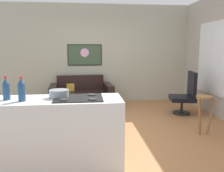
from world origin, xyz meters
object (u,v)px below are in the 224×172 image
at_px(armchair, 186,94).
at_px(soda_bottle, 6,89).
at_px(couch, 81,96).
at_px(mixing_bowl, 59,94).
at_px(coffee_table, 76,101).
at_px(soda_bottle_2, 22,90).
at_px(bar_stool, 204,106).
at_px(wall_painting, 85,55).

height_order(armchair, soda_bottle, soda_bottle).
height_order(couch, mixing_bowl, mixing_bowl).
xyz_separation_m(coffee_table, soda_bottle_2, (-0.52, -2.30, 0.67)).
relative_size(soda_bottle_2, mixing_bowl, 1.19).
distance_m(armchair, bar_stool, 1.32).
bearing_deg(couch, armchair, -23.04).
height_order(bar_stool, soda_bottle_2, soda_bottle_2).
distance_m(soda_bottle, soda_bottle_2, 0.23).
xyz_separation_m(coffee_table, armchair, (2.60, 0.07, 0.08)).
xyz_separation_m(coffee_table, soda_bottle, (-0.72, -2.21, 0.67)).
bearing_deg(wall_painting, armchair, -33.03).
bearing_deg(couch, soda_bottle_2, -100.25).
relative_size(coffee_table, bar_stool, 1.38).
height_order(coffee_table, wall_painting, wall_painting).
bearing_deg(bar_stool, wall_painting, 127.02).
distance_m(bar_stool, soda_bottle, 3.28).
xyz_separation_m(coffee_table, mixing_bowl, (-0.10, -2.14, 0.58)).
height_order(bar_stool, soda_bottle, soda_bottle).
height_order(coffee_table, soda_bottle_2, soda_bottle_2).
relative_size(couch, armchair, 1.70).
relative_size(bar_stool, soda_bottle, 2.44).
bearing_deg(mixing_bowl, bar_stool, 20.33).
relative_size(coffee_table, soda_bottle_2, 3.29).
bearing_deg(soda_bottle_2, armchair, 37.30).
height_order(couch, soda_bottle, soda_bottle).
distance_m(coffee_table, soda_bottle, 2.42).
relative_size(mixing_bowl, wall_painting, 0.26).
distance_m(soda_bottle_2, mixing_bowl, 0.46).
distance_m(couch, armchair, 2.72).
relative_size(soda_bottle, wall_painting, 0.30).
bearing_deg(mixing_bowl, soda_bottle_2, -159.38).
bearing_deg(couch, bar_stool, -46.27).
distance_m(soda_bottle_2, wall_painting, 4.00).
bearing_deg(wall_painting, soda_bottle_2, -100.55).
xyz_separation_m(soda_bottle, wall_painting, (0.94, 3.83, 0.31)).
xyz_separation_m(couch, armchair, (2.50, -1.06, 0.21)).
bearing_deg(coffee_table, wall_painting, 82.59).
distance_m(coffee_table, bar_stool, 2.67).
distance_m(couch, bar_stool, 3.28).
relative_size(couch, soda_bottle, 5.94).
bearing_deg(armchair, mixing_bowl, -140.59).
height_order(mixing_bowl, wall_painting, wall_painting).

